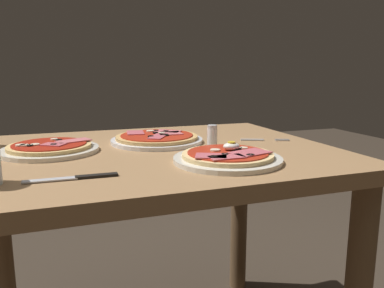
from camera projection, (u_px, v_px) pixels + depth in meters
name	position (u px, v px, depth m)	size (l,w,h in m)	color
dining_table	(153.00, 190.00, 1.15)	(1.05, 0.82, 0.72)	#9E754C
pizza_foreground	(228.00, 157.00, 0.97)	(0.27, 0.27, 0.05)	silver
pizza_across_left	(157.00, 139.00, 1.23)	(0.29, 0.29, 0.03)	white
pizza_across_right	(50.00, 148.00, 1.09)	(0.27, 0.27, 0.03)	silver
fork	(261.00, 140.00, 1.26)	(0.15, 0.07, 0.00)	silver
knife	(78.00, 177.00, 0.82)	(0.20, 0.02, 0.01)	silver
salt_shaker	(212.00, 136.00, 1.15)	(0.03, 0.03, 0.07)	white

